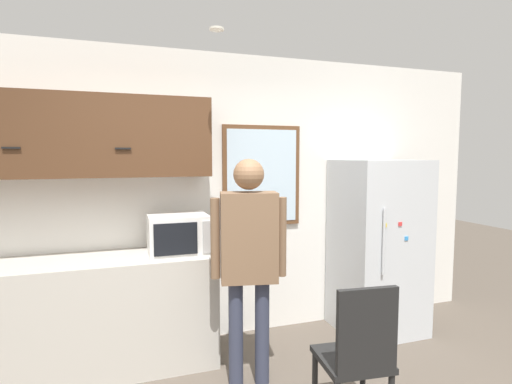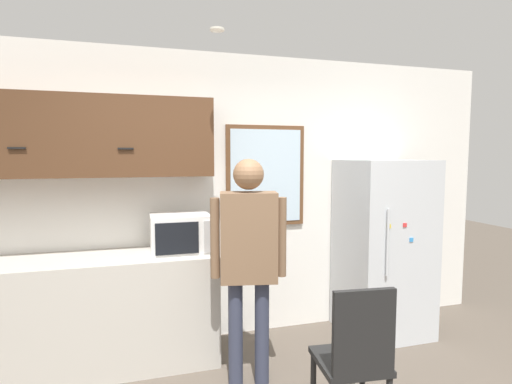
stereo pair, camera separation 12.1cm
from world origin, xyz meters
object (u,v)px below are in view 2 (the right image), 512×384
microwave (180,234)px  refrigerator (383,247)px  chair (356,353)px  person (249,249)px

microwave → refrigerator: 1.98m
chair → refrigerator: bearing=-123.7°
microwave → chair: bearing=-52.4°
person → refrigerator: 1.61m
microwave → chair: microwave is taller
microwave → refrigerator: refrigerator is taller
microwave → refrigerator: bearing=-0.8°
chair → person: bearing=-47.9°
microwave → chair: 1.67m
refrigerator → microwave: bearing=179.2°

